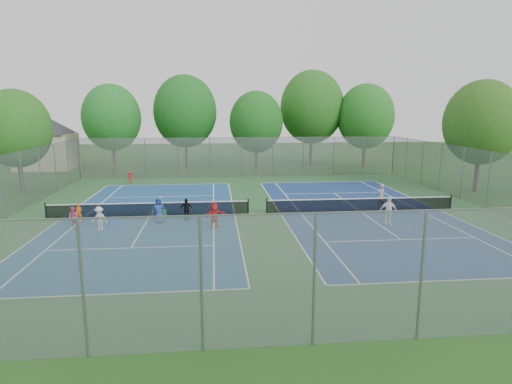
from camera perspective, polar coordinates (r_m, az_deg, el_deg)
ground at (r=28.26m, az=0.20°, el=-2.97°), size 120.00×120.00×0.00m
court_pad at (r=28.26m, az=0.20°, el=-2.96°), size 32.00×32.00×0.01m
court_left at (r=28.44m, az=-14.00°, el=-3.19°), size 10.97×23.77×0.01m
court_right at (r=29.78m, az=13.74°, el=-2.54°), size 10.97×23.77×0.01m
net_left at (r=28.33m, az=-14.04°, el=-2.33°), size 12.87×0.10×0.91m
net_right at (r=29.68m, az=13.78°, el=-1.72°), size 12.87×0.10×0.91m
fence_north at (r=43.64m, az=-1.94°, el=4.65°), size 32.00×0.10×4.00m
fence_south at (r=12.59m, az=7.77°, el=-11.65°), size 32.00×0.10×4.00m
fence_east at (r=33.48m, az=28.60°, el=1.36°), size 0.10×32.00×4.00m
house at (r=54.83m, az=-26.35°, el=7.14°), size 11.03×11.03×7.30m
tree_nw at (r=50.55m, az=-18.70°, el=9.38°), size 6.40×6.40×9.58m
tree_nl at (r=50.39m, az=-9.44°, el=10.54°), size 7.20×7.20×10.69m
tree_nc at (r=48.54m, az=0.04°, el=9.31°), size 6.00×6.00×8.85m
tree_nr at (r=52.62m, az=7.46°, el=11.15°), size 7.60×7.60×11.42m
tree_ne at (r=52.40m, az=14.43°, el=9.72°), size 6.60×6.60×9.77m
tree_side_w at (r=40.69m, az=-29.37°, el=7.38°), size 5.60×5.60×8.47m
tree_side_e at (r=39.80m, az=27.88°, el=8.19°), size 6.00×6.00×9.20m
ball_crate at (r=26.96m, az=-18.56°, el=-3.92°), size 0.46×0.46×0.30m
ball_hopper at (r=27.62m, az=-12.20°, el=-2.95°), size 0.33×0.33×0.57m
student_a at (r=28.27m, az=-22.54°, el=-2.59°), size 0.49×0.37×1.18m
student_b at (r=27.09m, az=-23.17°, el=-3.13°), size 0.75×0.69×1.25m
student_c at (r=26.00m, az=-20.14°, el=-3.33°), size 0.97×0.67×1.38m
student_d at (r=26.91m, az=-9.29°, el=-2.31°), size 0.84×0.39×1.40m
student_e at (r=26.56m, az=-12.85°, el=-2.38°), size 0.79×0.52×1.61m
student_f at (r=24.85m, az=-5.57°, el=-3.15°), size 1.47×1.13×1.55m
child_far_baseline at (r=41.22m, az=-16.41°, el=1.83°), size 0.81×0.55×1.16m
instructor at (r=30.93m, az=16.31°, el=-0.54°), size 0.72×0.57×1.75m
teen_court_b at (r=26.71m, az=17.23°, el=-2.41°), size 1.06×0.56×1.72m
tennis_ball_0 at (r=25.40m, az=-6.99°, el=-4.59°), size 0.07×0.07×0.07m
tennis_ball_1 at (r=26.42m, az=-12.61°, el=-4.17°), size 0.07×0.07×0.07m
tennis_ball_2 at (r=26.37m, az=-4.84°, el=-3.96°), size 0.07×0.07×0.07m
tennis_ball_3 at (r=22.89m, az=-18.84°, el=-6.87°), size 0.07×0.07×0.07m
tennis_ball_4 at (r=23.76m, az=-27.04°, el=-6.85°), size 0.07×0.07×0.07m
tennis_ball_5 at (r=26.38m, az=-22.15°, el=-4.75°), size 0.07×0.07×0.07m
tennis_ball_6 at (r=25.94m, az=-15.77°, el=-4.60°), size 0.07×0.07×0.07m
tennis_ball_7 at (r=24.82m, az=-4.89°, el=-4.92°), size 0.07×0.07×0.07m
tennis_ball_8 at (r=25.20m, az=-16.19°, el=-5.08°), size 0.07×0.07×0.07m
tennis_ball_9 at (r=26.77m, az=-13.23°, el=-3.99°), size 0.07×0.07×0.07m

